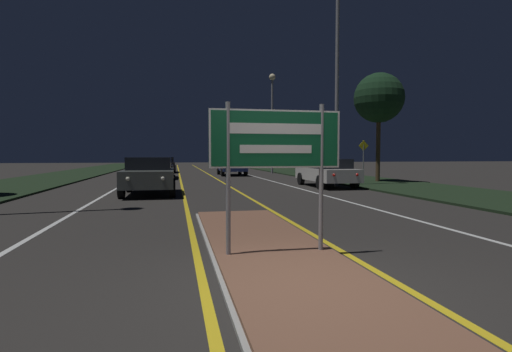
{
  "coord_description": "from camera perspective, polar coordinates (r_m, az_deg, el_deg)",
  "views": [
    {
      "loc": [
        -1.48,
        -4.29,
        1.57
      ],
      "look_at": [
        0.0,
        3.03,
        1.18
      ],
      "focal_mm": 28.0,
      "sensor_mm": 36.0,
      "label": 1
    }
  ],
  "objects": [
    {
      "name": "car_approaching_0",
      "position": [
        16.44,
        -14.99,
        0.2
      ],
      "size": [
        2.03,
        4.23,
        1.48
      ],
      "color": "#4C514C",
      "rests_on": "ground_plane"
    },
    {
      "name": "car_receding_1",
      "position": [
        30.8,
        -3.49,
        1.6
      ],
      "size": [
        1.94,
        4.48,
        1.53
      ],
      "color": "navy",
      "rests_on": "ground_plane"
    },
    {
      "name": "streetlight_right_near",
      "position": [
        21.14,
        11.56,
        19.26
      ],
      "size": [
        0.61,
        0.61,
        11.16
      ],
      "color": "gray",
      "rests_on": "ground_plane"
    },
    {
      "name": "warning_sign",
      "position": [
        23.4,
        15.1,
        2.69
      ],
      "size": [
        0.6,
        0.06,
        2.32
      ],
      "color": "gray",
      "rests_on": "verge_right"
    },
    {
      "name": "centre_line_yellow_right",
      "position": [
        29.45,
        -6.28,
        -0.04
      ],
      "size": [
        0.12,
        70.0,
        0.01
      ],
      "color": "gold",
      "rests_on": "ground_plane"
    },
    {
      "name": "lane_line_white_right",
      "position": [
        29.88,
        -0.48,
        0.02
      ],
      "size": [
        0.12,
        70.0,
        0.01
      ],
      "color": "silver",
      "rests_on": "ground_plane"
    },
    {
      "name": "car_approaching_2",
      "position": [
        36.61,
        -12.89,
        1.64
      ],
      "size": [
        1.91,
        4.41,
        1.38
      ],
      "color": "black",
      "rests_on": "ground_plane"
    },
    {
      "name": "roadside_palm_right",
      "position": [
        23.88,
        17.15,
        10.55
      ],
      "size": [
        2.79,
        2.79,
        6.1
      ],
      "color": "#4C3823",
      "rests_on": "verge_right"
    },
    {
      "name": "verge_right",
      "position": [
        26.7,
        12.85,
        -0.34
      ],
      "size": [
        5.0,
        100.0,
        0.08
      ],
      "color": "black",
      "rests_on": "ground_plane"
    },
    {
      "name": "highway_sign",
      "position": [
        6.0,
        2.86,
        4.23
      ],
      "size": [
        2.01,
        0.07,
        2.25
      ],
      "color": "gray",
      "rests_on": "median_island"
    },
    {
      "name": "median_island",
      "position": [
        6.2,
        2.81,
        -11.3
      ],
      "size": [
        1.96,
        9.14,
        0.1
      ],
      "color": "#999993",
      "rests_on": "ground_plane"
    },
    {
      "name": "ground_plane",
      "position": [
        4.81,
        7.48,
        -16.12
      ],
      "size": [
        160.0,
        160.0,
        0.0
      ],
      "primitive_type": "plane",
      "color": "#282623"
    },
    {
      "name": "car_receding_0",
      "position": [
        20.04,
        10.07,
        0.58
      ],
      "size": [
        1.9,
        4.68,
        1.38
      ],
      "color": "silver",
      "rests_on": "ground_plane"
    },
    {
      "name": "verge_left",
      "position": [
        25.63,
        -29.67,
        -0.8
      ],
      "size": [
        5.0,
        100.0,
        0.08
      ],
      "color": "black",
      "rests_on": "ground_plane"
    },
    {
      "name": "centre_line_yellow_left",
      "position": [
        29.33,
        -10.83,
        -0.09
      ],
      "size": [
        0.12,
        70.0,
        0.01
      ],
      "color": "gold",
      "rests_on": "ground_plane"
    },
    {
      "name": "car_approaching_1",
      "position": [
        27.77,
        -13.59,
        1.16
      ],
      "size": [
        1.91,
        4.84,
        1.33
      ],
      "color": "black",
      "rests_on": "ground_plane"
    },
    {
      "name": "streetlight_right_far",
      "position": [
        34.51,
        2.33,
        9.83
      ],
      "size": [
        0.55,
        0.55,
        8.46
      ],
      "color": "gray",
      "rests_on": "ground_plane"
    },
    {
      "name": "edge_line_white_left",
      "position": [
        29.88,
        -22.47,
        -0.21
      ],
      "size": [
        0.1,
        70.0,
        0.01
      ],
      "color": "silver",
      "rests_on": "ground_plane"
    },
    {
      "name": "edge_line_white_right",
      "position": [
        30.59,
        5.05,
        0.08
      ],
      "size": [
        0.1,
        70.0,
        0.01
      ],
      "color": "silver",
      "rests_on": "ground_plane"
    },
    {
      "name": "lane_line_white_left",
      "position": [
        29.46,
        -16.73,
        -0.15
      ],
      "size": [
        0.12,
        70.0,
        0.01
      ],
      "color": "silver",
      "rests_on": "ground_plane"
    }
  ]
}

